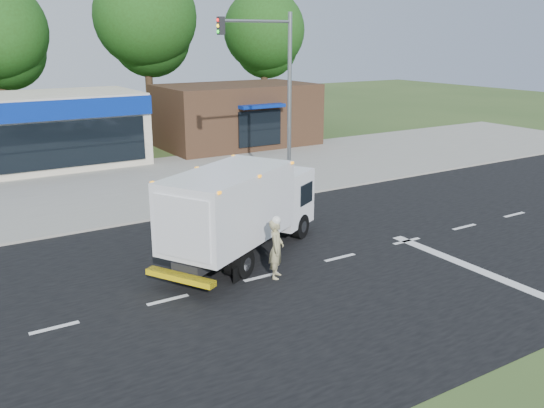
{
  "coord_description": "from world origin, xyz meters",
  "views": [
    {
      "loc": [
        -11.18,
        -13.8,
        6.97
      ],
      "look_at": [
        -1.63,
        1.61,
        1.7
      ],
      "focal_mm": 38.0,
      "sensor_mm": 36.0,
      "label": 1
    }
  ],
  "objects": [
    {
      "name": "parking_apron",
      "position": [
        0.0,
        14.0,
        0.01
      ],
      "size": [
        60.0,
        9.0,
        0.02
      ],
      "primitive_type": "cube",
      "color": "gray",
      "rests_on": "ground"
    },
    {
      "name": "brown_storefront",
      "position": [
        7.0,
        19.98,
        2.0
      ],
      "size": [
        10.0,
        6.7,
        4.0
      ],
      "color": "#382316",
      "rests_on": "ground"
    },
    {
      "name": "ems_box_truck",
      "position": [
        -2.69,
        1.79,
        1.76
      ],
      "size": [
        7.05,
        5.24,
        3.06
      ],
      "rotation": [
        0.0,
        0.0,
        0.52
      ],
      "color": "black",
      "rests_on": "ground"
    },
    {
      "name": "sidewalk",
      "position": [
        0.0,
        8.2,
        0.06
      ],
      "size": [
        60.0,
        2.4,
        0.12
      ],
      "primitive_type": "cube",
      "color": "gray",
      "rests_on": "ground"
    },
    {
      "name": "road_asphalt",
      "position": [
        0.0,
        0.0,
        0.0
      ],
      "size": [
        60.0,
        14.0,
        0.02
      ],
      "primitive_type": "cube",
      "color": "black",
      "rests_on": "ground"
    },
    {
      "name": "lane_markings",
      "position": [
        1.35,
        -1.35,
        0.02
      ],
      "size": [
        55.2,
        7.0,
        0.01
      ],
      "color": "silver",
      "rests_on": "road_asphalt"
    },
    {
      "name": "emergency_worker",
      "position": [
        -2.61,
        -0.23,
        0.95
      ],
      "size": [
        0.77,
        0.79,
        1.94
      ],
      "rotation": [
        0.0,
        0.0,
        0.85
      ],
      "color": "tan",
      "rests_on": "ground"
    },
    {
      "name": "ground",
      "position": [
        0.0,
        0.0,
        0.0
      ],
      "size": [
        120.0,
        120.0,
        0.0
      ],
      "primitive_type": "plane",
      "color": "#385123",
      "rests_on": "ground"
    },
    {
      "name": "traffic_signal_pole",
      "position": [
        2.35,
        7.6,
        4.92
      ],
      "size": [
        3.51,
        0.25,
        8.0
      ],
      "color": "gray",
      "rests_on": "ground"
    },
    {
      "name": "background_trees",
      "position": [
        -0.85,
        28.16,
        7.38
      ],
      "size": [
        36.77,
        7.39,
        12.1
      ],
      "color": "#332114",
      "rests_on": "ground"
    }
  ]
}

